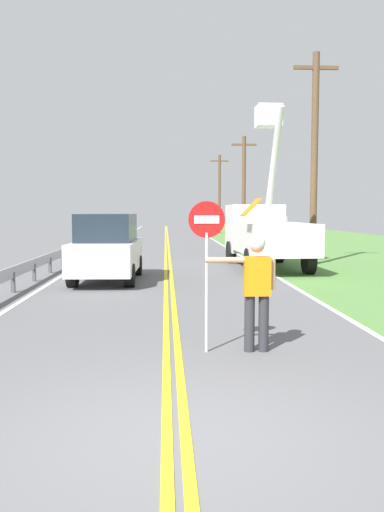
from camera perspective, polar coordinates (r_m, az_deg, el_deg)
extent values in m
plane|color=#5B5B5E|center=(5.39, -1.70, -18.93)|extent=(160.00, 160.00, 0.00)
cube|color=yellow|center=(25.03, -2.85, -0.16)|extent=(0.11, 110.00, 0.01)
cube|color=yellow|center=(25.03, -2.44, -0.16)|extent=(0.11, 110.00, 0.01)
cube|color=silver|center=(25.30, 5.54, -0.13)|extent=(0.12, 110.00, 0.01)
cube|color=silver|center=(25.27, -10.84, -0.20)|extent=(0.12, 110.00, 0.01)
cylinder|color=#2D2D33|center=(8.34, 7.73, -7.21)|extent=(0.16, 0.16, 0.88)
cylinder|color=#2D2D33|center=(8.31, 6.22, -7.24)|extent=(0.16, 0.16, 0.88)
cube|color=orange|center=(8.20, 7.03, -2.16)|extent=(0.40, 0.24, 0.60)
cylinder|color=tan|center=(8.11, 3.56, -0.44)|extent=(0.60, 0.10, 0.09)
cylinder|color=tan|center=(8.24, 8.68, -1.94)|extent=(0.09, 0.09, 0.48)
sphere|color=tan|center=(8.16, 7.06, 1.12)|extent=(0.22, 0.22, 0.22)
sphere|color=white|center=(8.15, 7.07, 1.47)|extent=(0.25, 0.25, 0.25)
cylinder|color=silver|center=(8.15, 1.58, -3.98)|extent=(0.04, 0.04, 1.85)
cylinder|color=#B71414|center=(8.05, 1.59, 3.95)|extent=(0.56, 0.03, 0.56)
cube|color=white|center=(8.03, 1.60, 3.95)|extent=(0.38, 0.01, 0.12)
cube|color=white|center=(19.45, 8.73, 1.92)|extent=(2.45, 4.67, 1.10)
cube|color=white|center=(22.81, 6.72, 2.99)|extent=(2.27, 2.17, 2.00)
cube|color=#1E2833|center=(23.81, 6.24, 3.79)|extent=(1.98, 0.12, 0.90)
cylinder|color=silver|center=(18.53, 9.42, 3.84)|extent=(0.56, 0.56, 0.24)
cylinder|color=silver|center=(19.53, 8.81, 9.77)|extent=(0.31, 2.13, 3.85)
cube|color=white|center=(20.70, 8.24, 14.72)|extent=(0.93, 0.93, 0.80)
cube|color=orange|center=(17.42, 6.36, 5.24)|extent=(0.62, 0.82, 0.59)
cylinder|color=black|center=(22.48, 4.22, 0.43)|extent=(0.35, 0.93, 0.92)
cylinder|color=black|center=(22.89, 9.33, 0.46)|extent=(0.35, 0.93, 0.92)
cylinder|color=black|center=(18.27, 6.31, -0.59)|extent=(0.35, 0.93, 0.92)
cylinder|color=black|center=(18.78, 12.49, -0.53)|extent=(0.35, 0.93, 0.92)
cube|color=silver|center=(16.77, -9.10, 0.06)|extent=(1.96, 4.65, 0.92)
cube|color=#1E2833|center=(16.72, -9.14, 3.07)|extent=(1.69, 2.89, 0.84)
cube|color=#EAEACC|center=(14.44, -8.13, -0.48)|extent=(0.24, 0.07, 0.16)
cube|color=#EAEACC|center=(14.62, -12.43, -0.49)|extent=(0.24, 0.07, 0.16)
cylinder|color=black|center=(15.31, -6.74, -2.09)|extent=(0.30, 0.69, 0.68)
cylinder|color=black|center=(15.55, -12.77, -2.07)|extent=(0.30, 0.69, 0.68)
cylinder|color=black|center=(18.14, -5.91, -1.01)|extent=(0.30, 0.69, 0.68)
cylinder|color=black|center=(18.34, -11.02, -1.01)|extent=(0.30, 0.69, 0.68)
cylinder|color=brown|center=(22.16, 13.05, 10.03)|extent=(0.28, 0.28, 8.47)
cube|color=brown|center=(22.79, 13.24, 19.17)|extent=(1.80, 0.14, 0.14)
cylinder|color=brown|center=(38.52, 5.60, 7.17)|extent=(0.28, 0.28, 7.55)
cube|color=brown|center=(38.78, 5.64, 11.86)|extent=(1.80, 0.14, 0.14)
cylinder|color=brown|center=(53.46, 2.97, 6.66)|extent=(0.28, 0.28, 7.82)
cube|color=brown|center=(53.67, 2.98, 10.20)|extent=(1.80, 0.14, 0.14)
cube|color=#9EA0A3|center=(20.50, -14.42, 0.12)|extent=(0.06, 32.00, 0.32)
cube|color=#4C4C51|center=(15.00, -18.75, -2.71)|extent=(0.10, 0.10, 0.55)
cube|color=#4C4C51|center=(17.19, -16.67, -1.72)|extent=(0.10, 0.10, 0.55)
cube|color=#4C4C51|center=(19.41, -15.07, -0.96)|extent=(0.10, 0.10, 0.55)
cube|color=#4C4C51|center=(21.64, -13.80, -0.36)|extent=(0.10, 0.10, 0.55)
cube|color=#4C4C51|center=(23.88, -12.76, 0.13)|extent=(0.10, 0.10, 0.55)
cube|color=#4C4C51|center=(26.13, -11.91, 0.54)|extent=(0.10, 0.10, 0.55)
cube|color=#4C4C51|center=(28.38, -11.19, 0.88)|extent=(0.10, 0.10, 0.55)
cube|color=#4C4C51|center=(30.64, -10.57, 1.18)|extent=(0.10, 0.10, 0.55)
cube|color=#4C4C51|center=(32.90, -10.04, 1.43)|extent=(0.10, 0.10, 0.55)
cube|color=#4C4C51|center=(35.17, -9.58, 1.65)|extent=(0.10, 0.10, 0.55)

